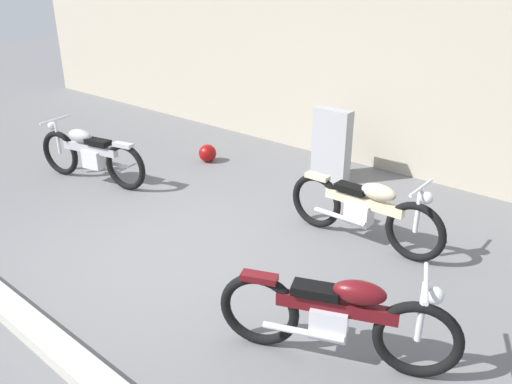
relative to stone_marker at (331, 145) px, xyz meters
name	(u,v)px	position (x,y,z in m)	size (l,w,h in m)	color
ground_plane	(174,255)	(-0.06, -3.06, -0.54)	(40.00, 40.00, 0.00)	slate
building_wall	(368,77)	(-0.06, 1.04, 0.84)	(18.00, 0.30, 2.76)	#B2A893
curb_strip	(28,324)	(-0.06, -4.74, -0.48)	(18.00, 0.24, 0.12)	#B7B2A8
stone_marker	(331,145)	(0.00, 0.00, 0.00)	(0.58, 0.20, 1.08)	#9E9EA3
helmet	(208,153)	(-1.96, -0.67, -0.40)	(0.29, 0.29, 0.29)	maroon
motorcycle_silver	(90,154)	(-2.65, -2.40, -0.11)	(1.95, 0.69, 0.89)	black
motorcycle_maroon	(338,317)	(2.20, -3.29, -0.12)	(1.81, 0.93, 0.87)	black
motorcycle_cream	(364,210)	(1.37, -1.43, -0.12)	(1.95, 0.54, 0.87)	black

